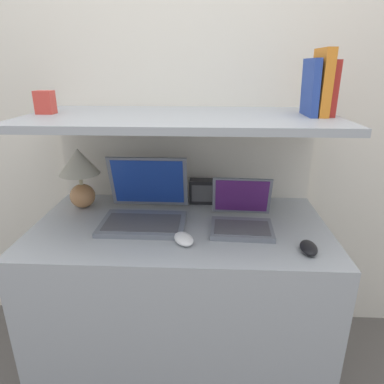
{
  "coord_description": "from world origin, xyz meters",
  "views": [
    {
      "loc": [
        0.11,
        -0.96,
        1.37
      ],
      "look_at": [
        0.05,
        0.33,
        0.9
      ],
      "focal_mm": 32.0,
      "sensor_mm": 36.0,
      "label": 1
    }
  ],
  "objects_px": {
    "laptop_large": "(145,208)",
    "shelf_gadget": "(45,102)",
    "laptop_small": "(242,218)",
    "second_mouse": "(309,248)",
    "book_orange": "(322,83)",
    "router_box": "(202,191)",
    "table_lamp": "(80,171)",
    "computer_mouse": "(184,239)",
    "book_red": "(330,88)",
    "book_blue": "(310,88)"
  },
  "relations": [
    {
      "from": "table_lamp",
      "to": "computer_mouse",
      "type": "height_order",
      "value": "table_lamp"
    },
    {
      "from": "book_orange",
      "to": "table_lamp",
      "type": "bearing_deg",
      "value": 174.7
    },
    {
      "from": "book_red",
      "to": "laptop_small",
      "type": "bearing_deg",
      "value": -164.64
    },
    {
      "from": "laptop_large",
      "to": "laptop_small",
      "type": "bearing_deg",
      "value": -6.15
    },
    {
      "from": "book_orange",
      "to": "shelf_gadget",
      "type": "relative_size",
      "value": 2.71
    },
    {
      "from": "laptop_small",
      "to": "book_orange",
      "type": "xyz_separation_m",
      "value": [
        0.28,
        0.09,
        0.52
      ]
    },
    {
      "from": "laptop_small",
      "to": "second_mouse",
      "type": "bearing_deg",
      "value": -40.4
    },
    {
      "from": "computer_mouse",
      "to": "book_red",
      "type": "height_order",
      "value": "book_red"
    },
    {
      "from": "second_mouse",
      "to": "router_box",
      "type": "bearing_deg",
      "value": 130.73
    },
    {
      "from": "computer_mouse",
      "to": "book_red",
      "type": "distance_m",
      "value": 0.79
    },
    {
      "from": "book_red",
      "to": "shelf_gadget",
      "type": "xyz_separation_m",
      "value": [
        -1.1,
        0.0,
        -0.06
      ]
    },
    {
      "from": "laptop_large",
      "to": "router_box",
      "type": "xyz_separation_m",
      "value": [
        0.24,
        0.22,
        0.0
      ]
    },
    {
      "from": "computer_mouse",
      "to": "shelf_gadget",
      "type": "bearing_deg",
      "value": 157.73
    },
    {
      "from": "laptop_small",
      "to": "book_red",
      "type": "height_order",
      "value": "book_red"
    },
    {
      "from": "second_mouse",
      "to": "book_red",
      "type": "distance_m",
      "value": 0.6
    },
    {
      "from": "table_lamp",
      "to": "computer_mouse",
      "type": "relative_size",
      "value": 2.25
    },
    {
      "from": "shelf_gadget",
      "to": "table_lamp",
      "type": "bearing_deg",
      "value": 53.0
    },
    {
      "from": "laptop_small",
      "to": "laptop_large",
      "type": "bearing_deg",
      "value": 173.85
    },
    {
      "from": "laptop_large",
      "to": "book_red",
      "type": "height_order",
      "value": "book_red"
    },
    {
      "from": "router_box",
      "to": "book_orange",
      "type": "xyz_separation_m",
      "value": [
        0.45,
        -0.18,
        0.51
      ]
    },
    {
      "from": "shelf_gadget",
      "to": "laptop_large",
      "type": "bearing_deg",
      "value": -6.34
    },
    {
      "from": "laptop_large",
      "to": "book_red",
      "type": "bearing_deg",
      "value": 3.42
    },
    {
      "from": "laptop_small",
      "to": "shelf_gadget",
      "type": "distance_m",
      "value": 0.91
    },
    {
      "from": "second_mouse",
      "to": "shelf_gadget",
      "type": "bearing_deg",
      "value": 164.79
    },
    {
      "from": "shelf_gadget",
      "to": "book_red",
      "type": "bearing_deg",
      "value": 0.0
    },
    {
      "from": "table_lamp",
      "to": "book_blue",
      "type": "xyz_separation_m",
      "value": [
        0.96,
        -0.09,
        0.37
      ]
    },
    {
      "from": "book_red",
      "to": "book_blue",
      "type": "relative_size",
      "value": 0.97
    },
    {
      "from": "book_blue",
      "to": "shelf_gadget",
      "type": "relative_size",
      "value": 2.33
    },
    {
      "from": "book_red",
      "to": "book_orange",
      "type": "distance_m",
      "value": 0.04
    },
    {
      "from": "table_lamp",
      "to": "computer_mouse",
      "type": "distance_m",
      "value": 0.61
    },
    {
      "from": "book_orange",
      "to": "shelf_gadget",
      "type": "bearing_deg",
      "value": 180.0
    },
    {
      "from": "book_red",
      "to": "book_orange",
      "type": "bearing_deg",
      "value": -180.0
    },
    {
      "from": "computer_mouse",
      "to": "book_orange",
      "type": "distance_m",
      "value": 0.78
    },
    {
      "from": "table_lamp",
      "to": "shelf_gadget",
      "type": "xyz_separation_m",
      "value": [
        -0.07,
        -0.09,
        0.31
      ]
    },
    {
      "from": "router_box",
      "to": "table_lamp",
      "type": "bearing_deg",
      "value": -171.4
    },
    {
      "from": "second_mouse",
      "to": "book_blue",
      "type": "relative_size",
      "value": 0.52
    },
    {
      "from": "router_box",
      "to": "book_red",
      "type": "height_order",
      "value": "book_red"
    },
    {
      "from": "second_mouse",
      "to": "book_red",
      "type": "relative_size",
      "value": 0.53
    },
    {
      "from": "laptop_small",
      "to": "book_red",
      "type": "relative_size",
      "value": 1.27
    },
    {
      "from": "laptop_large",
      "to": "shelf_gadget",
      "type": "xyz_separation_m",
      "value": [
        -0.39,
        0.04,
        0.43
      ]
    },
    {
      "from": "laptop_large",
      "to": "shelf_gadget",
      "type": "bearing_deg",
      "value": 173.66
    },
    {
      "from": "laptop_small",
      "to": "book_orange",
      "type": "relative_size",
      "value": 1.06
    },
    {
      "from": "laptop_large",
      "to": "book_red",
      "type": "xyz_separation_m",
      "value": [
        0.72,
        0.04,
        0.49
      ]
    },
    {
      "from": "table_lamp",
      "to": "laptop_large",
      "type": "height_order",
      "value": "table_lamp"
    },
    {
      "from": "second_mouse",
      "to": "book_orange",
      "type": "xyz_separation_m",
      "value": [
        0.06,
        0.27,
        0.55
      ]
    },
    {
      "from": "laptop_large",
      "to": "computer_mouse",
      "type": "bearing_deg",
      "value": -46.64
    },
    {
      "from": "shelf_gadget",
      "to": "laptop_small",
      "type": "bearing_deg",
      "value": -6.24
    },
    {
      "from": "laptop_large",
      "to": "laptop_small",
      "type": "relative_size",
      "value": 1.35
    },
    {
      "from": "laptop_large",
      "to": "book_blue",
      "type": "bearing_deg",
      "value": 3.81
    },
    {
      "from": "laptop_small",
      "to": "book_orange",
      "type": "bearing_deg",
      "value": 17.21
    }
  ]
}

